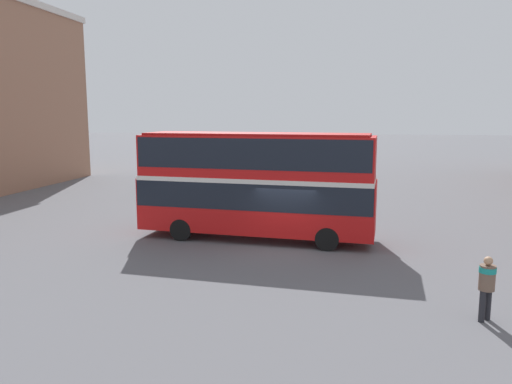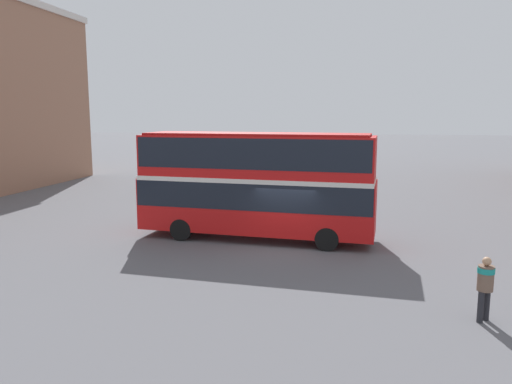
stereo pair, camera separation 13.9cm
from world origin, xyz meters
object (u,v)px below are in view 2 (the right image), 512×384
at_px(double_decker_bus, 256,179).
at_px(pedestrian_foreground, 485,282).
at_px(parked_car_kerb_near, 185,182).
at_px(parked_car_kerb_far, 274,177).

xyz_separation_m(double_decker_bus, pedestrian_foreground, (7.67, -7.69, -1.60)).
distance_m(parked_car_kerb_near, parked_car_kerb_far, 7.09).
height_order(parked_car_kerb_near, parked_car_kerb_far, parked_car_kerb_near).
bearing_deg(double_decker_bus, parked_car_kerb_far, 100.34).
bearing_deg(double_decker_bus, pedestrian_foreground, -40.59).
distance_m(double_decker_bus, pedestrian_foreground, 10.98).
relative_size(pedestrian_foreground, parked_car_kerb_far, 0.40).
height_order(double_decker_bus, parked_car_kerb_far, double_decker_bus).
bearing_deg(parked_car_kerb_near, pedestrian_foreground, 113.19).
bearing_deg(parked_car_kerb_near, double_decker_bus, 107.49).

